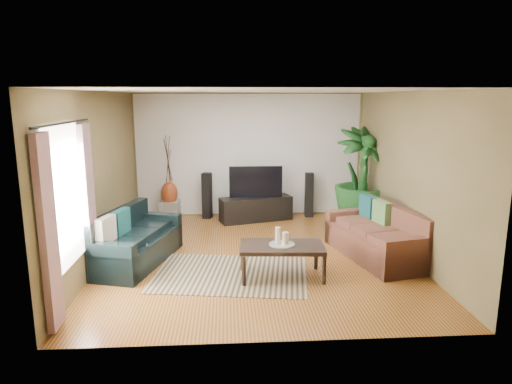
{
  "coord_description": "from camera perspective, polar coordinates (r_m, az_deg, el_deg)",
  "views": [
    {
      "loc": [
        -0.48,
        -7.24,
        2.61
      ],
      "look_at": [
        0.0,
        0.2,
        1.05
      ],
      "focal_mm": 32.0,
      "sensor_mm": 36.0,
      "label": 1
    }
  ],
  "objects": [
    {
      "name": "pedestal",
      "position": [
        10.12,
        -10.7,
        -2.21
      ],
      "size": [
        0.43,
        0.43,
        0.39
      ],
      "primitive_type": "cube",
      "rotation": [
        0.0,
        0.0,
        -0.11
      ],
      "color": "gray",
      "rests_on": "floor"
    },
    {
      "name": "wall_right",
      "position": [
        7.93,
        18.44,
        2.06
      ],
      "size": [
        0.0,
        5.5,
        5.5
      ],
      "primitive_type": "plane",
      "rotation": [
        1.57,
        0.0,
        -1.57
      ],
      "color": "brown",
      "rests_on": "ground"
    },
    {
      "name": "side_table",
      "position": [
        8.57,
        -15.5,
        -4.42
      ],
      "size": [
        0.55,
        0.55,
        0.55
      ],
      "primitive_type": "cube",
      "rotation": [
        0.0,
        0.0,
        0.05
      ],
      "color": "#975B31",
      "rests_on": "floor"
    },
    {
      "name": "backwall_panel",
      "position": [
        10.07,
        -0.93,
        4.63
      ],
      "size": [
        4.9,
        0.0,
        4.9
      ],
      "primitive_type": "plane",
      "rotation": [
        1.57,
        0.0,
        0.0
      ],
      "color": "white",
      "rests_on": "ground"
    },
    {
      "name": "speaker_right",
      "position": [
        10.13,
        6.65,
        -0.36
      ],
      "size": [
        0.19,
        0.2,
        0.97
      ],
      "primitive_type": "cube",
      "rotation": [
        0.0,
        0.0,
        -0.05
      ],
      "color": "black",
      "rests_on": "floor"
    },
    {
      "name": "coffee_table",
      "position": [
        6.77,
        3.23,
        -8.62
      ],
      "size": [
        1.26,
        0.74,
        0.5
      ],
      "primitive_type": "cube",
      "rotation": [
        0.0,
        0.0,
        -0.07
      ],
      "color": "black",
      "rests_on": "floor"
    },
    {
      "name": "wall_left",
      "position": [
        7.62,
        -19.01,
        1.65
      ],
      "size": [
        0.0,
        5.5,
        5.5
      ],
      "primitive_type": "plane",
      "rotation": [
        1.57,
        0.0,
        1.57
      ],
      "color": "brown",
      "rests_on": "ground"
    },
    {
      "name": "plant_pot",
      "position": [
        9.71,
        12.79,
        -3.2
      ],
      "size": [
        0.37,
        0.37,
        0.29
      ],
      "primitive_type": "cylinder",
      "color": "black",
      "rests_on": "floor"
    },
    {
      "name": "speaker_left",
      "position": [
        9.98,
        -6.14,
        -0.47
      ],
      "size": [
        0.23,
        0.24,
        1.0
      ],
      "primitive_type": "cube",
      "rotation": [
        0.0,
        0.0,
        -0.28
      ],
      "color": "black",
      "rests_on": "floor"
    },
    {
      "name": "candle_mid",
      "position": [
        6.62,
        3.66,
        -5.81
      ],
      "size": [
        0.08,
        0.08,
        0.19
      ],
      "primitive_type": "cylinder",
      "color": "beige",
      "rests_on": "candle_tray"
    },
    {
      "name": "candle_tray",
      "position": [
        6.69,
        3.26,
        -6.55
      ],
      "size": [
        0.38,
        0.38,
        0.02
      ],
      "primitive_type": "cylinder",
      "color": "gray",
      "rests_on": "coffee_table"
    },
    {
      "name": "ceiling",
      "position": [
        7.26,
        0.1,
        12.52
      ],
      "size": [
        5.5,
        5.5,
        0.0
      ],
      "primitive_type": "plane",
      "rotation": [
        3.14,
        0.0,
        0.0
      ],
      "color": "white",
      "rests_on": "ground"
    },
    {
      "name": "potted_plant",
      "position": [
        9.53,
        13.03,
        1.82
      ],
      "size": [
        1.37,
        1.37,
        2.01
      ],
      "primitive_type": "imported",
      "rotation": [
        0.0,
        0.0,
        0.24
      ],
      "color": "#164318",
      "rests_on": "floor"
    },
    {
      "name": "wall_back",
      "position": [
        10.08,
        -0.93,
        4.63
      ],
      "size": [
        5.0,
        0.0,
        5.0
      ],
      "primitive_type": "plane",
      "rotation": [
        1.57,
        0.0,
        0.0
      ],
      "color": "brown",
      "rests_on": "ground"
    },
    {
      "name": "candle_short",
      "position": [
        6.72,
        3.8,
        -5.68
      ],
      "size": [
        0.08,
        0.08,
        0.15
      ],
      "primitive_type": "cylinder",
      "color": "beige",
      "rests_on": "candle_tray"
    },
    {
      "name": "floor",
      "position": [
        7.71,
        0.1,
        -7.96
      ],
      "size": [
        5.5,
        5.5,
        0.0
      ],
      "primitive_type": "plane",
      "color": "#996527",
      "rests_on": "ground"
    },
    {
      "name": "sofa_right",
      "position": [
        7.77,
        14.75,
        -4.92
      ],
      "size": [
        1.31,
        2.12,
        0.85
      ],
      "primitive_type": "cube",
      "rotation": [
        0.0,
        0.0,
        -1.34
      ],
      "color": "brown",
      "rests_on": "floor"
    },
    {
      "name": "tv_stand",
      "position": [
        9.78,
        -0.03,
        -2.11
      ],
      "size": [
        1.6,
        0.87,
        0.51
      ],
      "primitive_type": "cube",
      "rotation": [
        0.0,
        0.0,
        0.28
      ],
      "color": "black",
      "rests_on": "floor"
    },
    {
      "name": "area_rug",
      "position": [
        6.96,
        -3.15,
        -10.18
      ],
      "size": [
        2.47,
        1.91,
        0.01
      ],
      "primitive_type": "cube",
      "rotation": [
        0.0,
        0.0,
        -0.15
      ],
      "color": "#9E8A5D",
      "rests_on": "floor"
    },
    {
      "name": "candle_tall",
      "position": [
        6.67,
        2.73,
        -5.42
      ],
      "size": [
        0.08,
        0.08,
        0.24
      ],
      "primitive_type": "cylinder",
      "color": "beige",
      "rests_on": "candle_tray"
    },
    {
      "name": "television",
      "position": [
        9.67,
        -0.03,
        1.3
      ],
      "size": [
        1.13,
        0.06,
        0.67
      ],
      "primitive_type": "cube",
      "color": "black",
      "rests_on": "tv_stand"
    },
    {
      "name": "curtain_far",
      "position": [
        6.84,
        -20.16,
        -1.24
      ],
      "size": [
        0.08,
        0.35,
        2.2
      ],
      "primitive_type": "cube",
      "color": "gray",
      "rests_on": "ground"
    },
    {
      "name": "curtain_rod",
      "position": [
        5.98,
        -22.95,
        7.92
      ],
      "size": [
        0.03,
        1.9,
        0.03
      ],
      "primitive_type": "cylinder",
      "rotation": [
        1.57,
        0.0,
        0.0
      ],
      "color": "black",
      "rests_on": "ground"
    },
    {
      "name": "curtain_near",
      "position": [
        5.47,
        -24.53,
        -4.78
      ],
      "size": [
        0.08,
        0.35,
        2.2
      ],
      "primitive_type": "cube",
      "color": "gray",
      "rests_on": "ground"
    },
    {
      "name": "vase",
      "position": [
        10.03,
        -10.78,
        -0.14
      ],
      "size": [
        0.36,
        0.36,
        0.5
      ],
      "primitive_type": "ellipsoid",
      "color": "#91391A",
      "rests_on": "pedestal"
    },
    {
      "name": "sofa_left",
      "position": [
        7.52,
        -14.74,
        -5.47
      ],
      "size": [
        1.29,
        2.04,
        0.85
      ],
      "primitive_type": "cube",
      "rotation": [
        0.0,
        0.0,
        1.3
      ],
      "color": "black",
      "rests_on": "floor"
    },
    {
      "name": "window_pane",
      "position": [
        6.11,
        -22.72,
        -0.54
      ],
      "size": [
        0.0,
        1.8,
        1.8
      ],
      "primitive_type": "plane",
      "rotation": [
        1.57,
        0.0,
        1.57
      ],
      "color": "white",
      "rests_on": "ground"
    },
    {
      "name": "wall_front",
      "position": [
        4.69,
        2.32,
        -3.78
      ],
      "size": [
        5.0,
        0.0,
        5.0
      ],
      "primitive_type": "plane",
      "rotation": [
        -1.57,
        0.0,
        0.0
      ],
      "color": "brown",
      "rests_on": "ground"
    }
  ]
}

